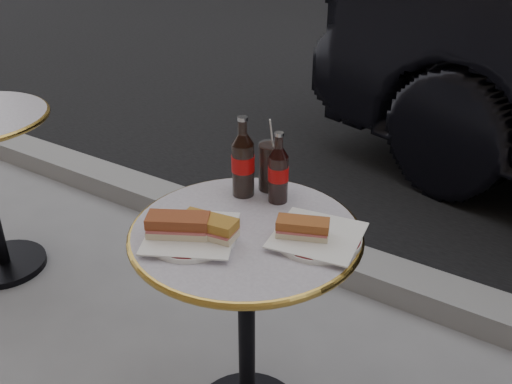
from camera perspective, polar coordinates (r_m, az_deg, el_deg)
The scene contains 10 objects.
curb at distance 2.56m, azimuth 10.61°, elevation -7.72°, with size 40.00×0.20×0.12m, color gray.
bistro_table at distance 1.73m, azimuth -0.94°, elevation -14.05°, with size 0.62×0.62×0.73m, color #BAB2C4, non-canonical shape.
plate_left at distance 1.48m, azimuth -6.48°, elevation -4.36°, with size 0.24×0.24×0.01m, color white.
plate_right at distance 1.47m, azimuth 6.16°, elevation -4.57°, with size 0.23×0.23×0.01m, color white.
sandwich_left_a at distance 1.45m, azimuth -7.77°, elevation -3.43°, with size 0.16×0.07×0.05m, color brown.
sandwich_left_b at distance 1.44m, azimuth -4.72°, elevation -3.57°, with size 0.14×0.07×0.05m, color #AB762B.
sandwich_right at distance 1.44m, azimuth 4.68°, elevation -3.72°, with size 0.13×0.06×0.05m, color #9D5427.
cola_bottle_left at distance 1.62m, azimuth -1.31°, elevation 3.56°, with size 0.07×0.07×0.24m, color black, non-canonical shape.
cola_bottle_right at distance 1.59m, azimuth 2.26°, elevation 2.47°, with size 0.06×0.06×0.21m, color black, non-canonical shape.
cola_glass at distance 1.67m, azimuth 1.43°, elevation 2.57°, with size 0.07×0.07×0.15m, color black.
Camera 1 is at (0.72, -1.06, 1.53)m, focal length 40.00 mm.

